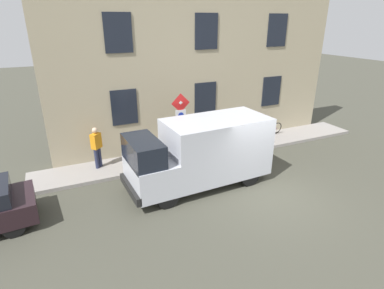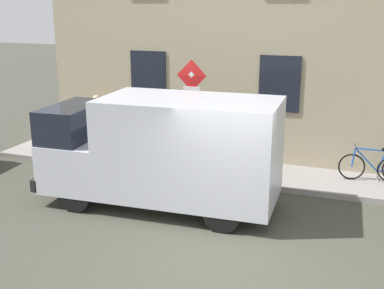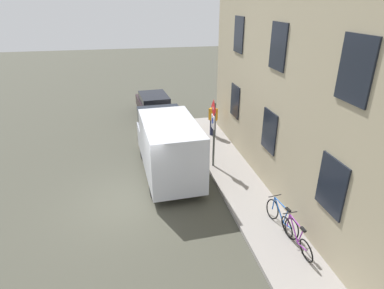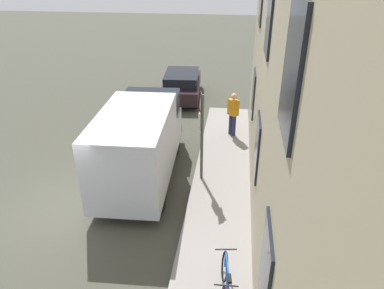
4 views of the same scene
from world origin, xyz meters
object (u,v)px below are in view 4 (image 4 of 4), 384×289
Objects in this scene: bicycle_blue at (227,285)px; pedestrian at (233,113)px; sign_post_stacked at (201,123)px; parked_hatchback at (182,84)px; delivery_van at (140,142)px.

bicycle_blue is 0.99× the size of pedestrian.
sign_post_stacked is at bearing 32.86° from pedestrian.
pedestrian is at bearing -6.91° from bicycle_blue.
pedestrian is (0.91, 3.31, -0.99)m from sign_post_stacked.
sign_post_stacked is at bearing 5.24° from bicycle_blue.
delivery_van is at bearing 174.46° from parked_hatchback.
parked_hatchback reaches higher than bicycle_blue.
sign_post_stacked is 1.66× the size of pedestrian.
sign_post_stacked is 2.04m from delivery_van.
bicycle_blue is 7.78m from pedestrian.
pedestrian is at bearing -152.07° from parked_hatchback.
pedestrian is at bearing -42.54° from delivery_van.
delivery_van reaches higher than parked_hatchback.
sign_post_stacked is 0.69× the size of parked_hatchback.
sign_post_stacked reaches higher than parked_hatchback.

